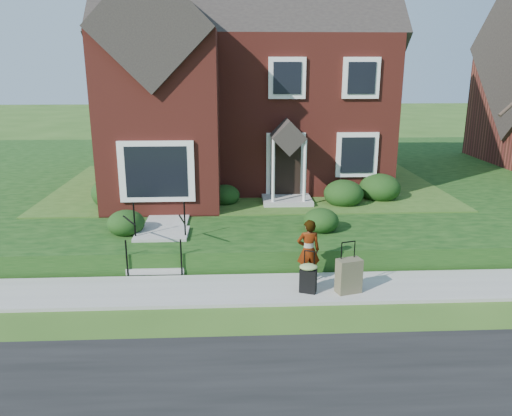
{
  "coord_description": "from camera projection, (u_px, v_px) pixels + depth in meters",
  "views": [
    {
      "loc": [
        -0.59,
        -10.45,
        4.95
      ],
      "look_at": [
        0.01,
        2.0,
        1.41
      ],
      "focal_mm": 35.0,
      "sensor_mm": 36.0,
      "label": 1
    }
  ],
  "objects": [
    {
      "name": "terrace",
      "position": [
        336.0,
        176.0,
        22.0
      ],
      "size": [
        44.0,
        20.0,
        0.6
      ],
      "primitive_type": "cube",
      "color": "black",
      "rests_on": "ground"
    },
    {
      "name": "woman",
      "position": [
        308.0,
        250.0,
        11.61
      ],
      "size": [
        0.56,
        0.38,
        1.5
      ],
      "primitive_type": "imported",
      "rotation": [
        0.0,
        0.0,
        3.19
      ],
      "color": "#999999",
      "rests_on": "sidewalk"
    },
    {
      "name": "front_steps",
      "position": [
        160.0,
        246.0,
        12.95
      ],
      "size": [
        1.4,
        2.02,
        1.5
      ],
      "color": "#9E9B93",
      "rests_on": "ground"
    },
    {
      "name": "suitcase_olive",
      "position": [
        349.0,
        276.0,
        11.08
      ],
      "size": [
        0.6,
        0.44,
        1.17
      ],
      "rotation": [
        0.0,
        0.0,
        0.28
      ],
      "color": "brown",
      "rests_on": "sidewalk"
    },
    {
      "name": "main_house",
      "position": [
        241.0,
        58.0,
        19.21
      ],
      "size": [
        10.4,
        10.2,
        9.4
      ],
      "color": "maroon",
      "rests_on": "terrace"
    },
    {
      "name": "foundation_shrubs",
      "position": [
        247.0,
        193.0,
        15.9
      ],
      "size": [
        10.24,
        4.45,
        1.11
      ],
      "color": "black",
      "rests_on": "terrace"
    },
    {
      "name": "walkway",
      "position": [
        173.0,
        207.0,
        15.94
      ],
      "size": [
        1.2,
        6.0,
        0.06
      ],
      "primitive_type": "cube",
      "color": "#9E9B93",
      "rests_on": "terrace"
    },
    {
      "name": "ground",
      "position": [
        260.0,
        291.0,
        11.42
      ],
      "size": [
        120.0,
        120.0,
        0.0
      ],
      "primitive_type": "plane",
      "color": "#2D5119",
      "rests_on": "ground"
    },
    {
      "name": "suitcase_black",
      "position": [
        308.0,
        277.0,
        11.08
      ],
      "size": [
        0.49,
        0.45,
        0.97
      ],
      "rotation": [
        0.0,
        0.0,
        -0.37
      ],
      "color": "black",
      "rests_on": "sidewalk"
    },
    {
      "name": "sidewalk",
      "position": [
        260.0,
        289.0,
        11.41
      ],
      "size": [
        60.0,
        1.6,
        0.08
      ],
      "primitive_type": "cube",
      "color": "#9E9B93",
      "rests_on": "ground"
    }
  ]
}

